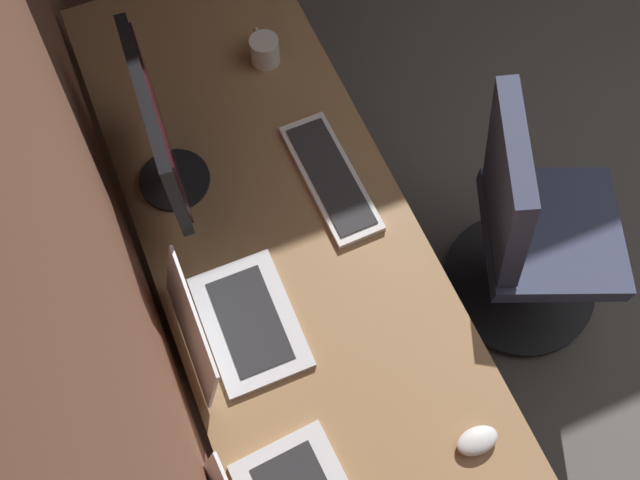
% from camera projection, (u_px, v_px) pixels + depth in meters
% --- Properties ---
extents(wall_back, '(5.05, 0.10, 2.60)m').
position_uv_depth(wall_back, '(127.00, 422.00, 1.13)').
color(wall_back, brown).
rests_on(wall_back, ground).
extents(desk, '(2.36, 0.72, 0.73)m').
position_uv_depth(desk, '(303.00, 291.00, 1.91)').
color(desk, '#936D47').
rests_on(desk, ground).
extents(drawer_pedestal, '(0.40, 0.51, 0.69)m').
position_uv_depth(drawer_pedestal, '(294.00, 323.00, 2.21)').
color(drawer_pedestal, '#936D47').
rests_on(drawer_pedestal, ground).
extents(monitor_primary, '(0.48, 0.20, 0.42)m').
position_uv_depth(monitor_primary, '(158.00, 132.00, 1.77)').
color(monitor_primary, black).
rests_on(monitor_primary, desk).
extents(laptop_left, '(0.35, 0.29, 0.23)m').
position_uv_depth(laptop_left, '(227.00, 324.00, 1.75)').
color(laptop_left, silver).
rests_on(laptop_left, desk).
extents(keyboard_main, '(0.42, 0.15, 0.02)m').
position_uv_depth(keyboard_main, '(331.00, 177.00, 1.98)').
color(keyboard_main, silver).
rests_on(keyboard_main, desk).
extents(mouse_main, '(0.06, 0.10, 0.03)m').
position_uv_depth(mouse_main, '(477.00, 441.00, 1.66)').
color(mouse_main, silver).
rests_on(mouse_main, desk).
extents(coffee_mug, '(0.13, 0.09, 0.09)m').
position_uv_depth(coffee_mug, '(264.00, 50.00, 2.13)').
color(coffee_mug, silver).
rests_on(coffee_mug, desk).
extents(office_chair, '(0.57, 0.61, 0.97)m').
position_uv_depth(office_chair, '(528.00, 234.00, 2.22)').
color(office_chair, '#383D56').
rests_on(office_chair, ground).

